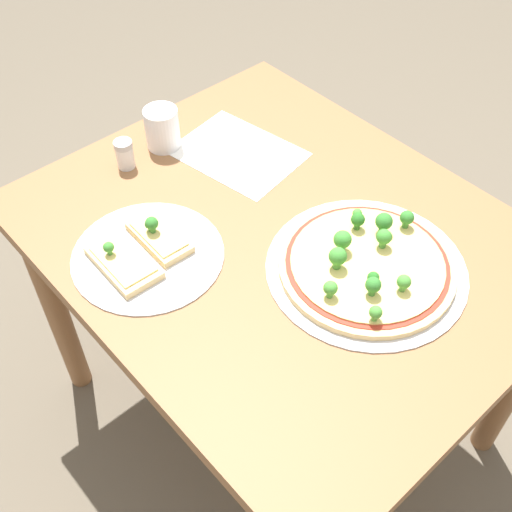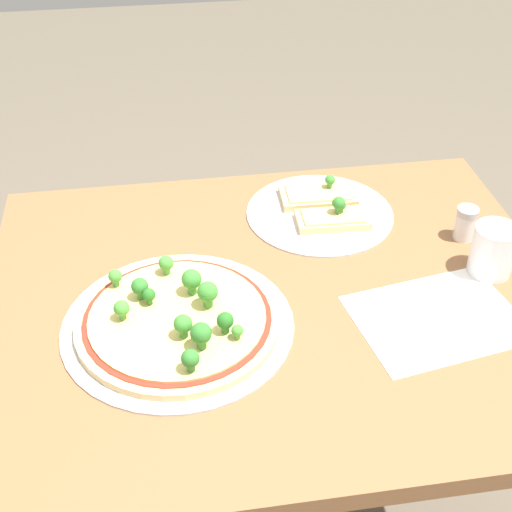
# 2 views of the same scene
# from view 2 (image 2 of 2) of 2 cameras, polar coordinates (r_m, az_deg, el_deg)

# --- Properties ---
(dining_table) EXTENTS (1.04, 0.85, 0.73)m
(dining_table) POSITION_cam_2_polar(r_m,az_deg,el_deg) (1.36, 1.67, -6.49)
(dining_table) COLOR brown
(dining_table) RESTS_ON ground_plane
(pizza_tray_whole) EXTENTS (0.40, 0.40, 0.07)m
(pizza_tray_whole) POSITION_cam_2_polar(r_m,az_deg,el_deg) (1.22, -6.25, -5.08)
(pizza_tray_whole) COLOR silver
(pizza_tray_whole) RESTS_ON dining_table
(pizza_tray_slice) EXTENTS (0.31, 0.31, 0.06)m
(pizza_tray_slice) POSITION_cam_2_polar(r_m,az_deg,el_deg) (1.50, 5.37, 3.81)
(pizza_tray_slice) COLOR silver
(pizza_tray_slice) RESTS_ON dining_table
(drinking_cup) EXTENTS (0.08, 0.08, 0.10)m
(drinking_cup) POSITION_cam_2_polar(r_m,az_deg,el_deg) (1.38, 18.43, 0.43)
(drinking_cup) COLOR white
(drinking_cup) RESTS_ON dining_table
(condiment_shaker) EXTENTS (0.04, 0.04, 0.07)m
(condiment_shaker) POSITION_cam_2_polar(r_m,az_deg,el_deg) (1.46, 16.41, 2.54)
(condiment_shaker) COLOR silver
(condiment_shaker) RESTS_ON dining_table
(paper_menu) EXTENTS (0.31, 0.26, 0.00)m
(paper_menu) POSITION_cam_2_polar(r_m,az_deg,el_deg) (1.28, 14.30, -4.85)
(paper_menu) COLOR white
(paper_menu) RESTS_ON dining_table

